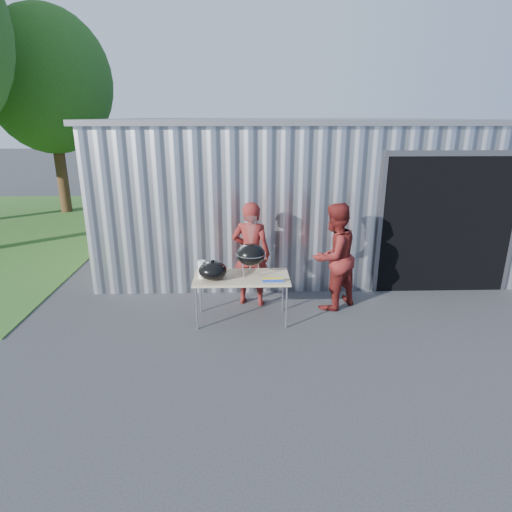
{
  "coord_description": "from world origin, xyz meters",
  "views": [
    {
      "loc": [
        -0.41,
        -5.74,
        3.16
      ],
      "look_at": [
        -0.21,
        0.68,
        1.05
      ],
      "focal_mm": 30.0,
      "sensor_mm": 36.0,
      "label": 1
    }
  ],
  "objects_px": {
    "kettle_grill": "(251,250)",
    "person_bystander": "(334,257)",
    "person_cook": "(251,254)",
    "folding_table": "(242,279)"
  },
  "relations": [
    {
      "from": "kettle_grill",
      "to": "person_cook",
      "type": "distance_m",
      "value": 0.63
    },
    {
      "from": "folding_table",
      "to": "kettle_grill",
      "type": "height_order",
      "value": "kettle_grill"
    },
    {
      "from": "person_cook",
      "to": "person_bystander",
      "type": "relative_size",
      "value": 1.0
    },
    {
      "from": "kettle_grill",
      "to": "person_bystander",
      "type": "height_order",
      "value": "person_bystander"
    },
    {
      "from": "kettle_grill",
      "to": "person_bystander",
      "type": "bearing_deg",
      "value": 15.86
    },
    {
      "from": "kettle_grill",
      "to": "person_cook",
      "type": "relative_size",
      "value": 0.52
    },
    {
      "from": "folding_table",
      "to": "person_bystander",
      "type": "bearing_deg",
      "value": 16.38
    },
    {
      "from": "person_cook",
      "to": "person_bystander",
      "type": "bearing_deg",
      "value": -172.93
    },
    {
      "from": "kettle_grill",
      "to": "folding_table",
      "type": "bearing_deg",
      "value": -158.9
    },
    {
      "from": "folding_table",
      "to": "person_cook",
      "type": "distance_m",
      "value": 0.69
    }
  ]
}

